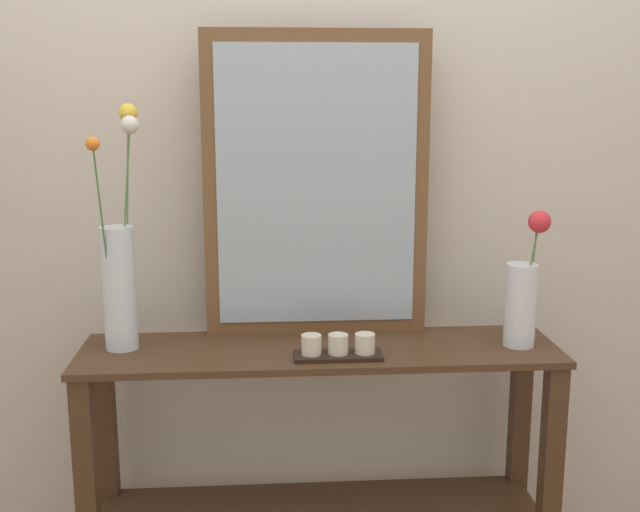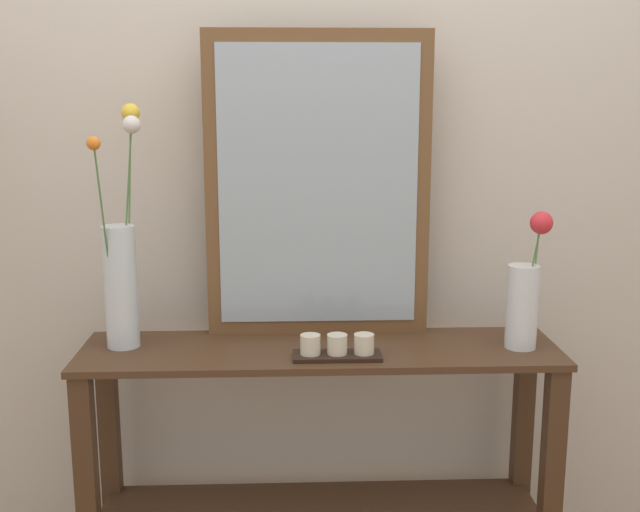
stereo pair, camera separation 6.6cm
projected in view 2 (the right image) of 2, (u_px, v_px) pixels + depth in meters
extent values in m
cube|color=beige|center=(316.00, 138.00, 2.41)|extent=(6.40, 0.08, 2.70)
cube|color=#472D1C|center=(320.00, 351.00, 2.24)|extent=(1.37, 0.36, 0.02)
cube|color=#472D1C|center=(320.00, 511.00, 2.34)|extent=(1.31, 0.32, 0.02)
cube|color=#472D1C|center=(88.00, 503.00, 2.15)|extent=(0.06, 0.06, 0.75)
cube|color=#472D1C|center=(550.00, 493.00, 2.20)|extent=(0.06, 0.06, 0.75)
cube|color=#472D1C|center=(111.00, 456.00, 2.43)|extent=(0.06, 0.06, 0.75)
cube|color=#472D1C|center=(521.00, 449.00, 2.48)|extent=(0.06, 0.06, 0.75)
cube|color=brown|center=(319.00, 186.00, 2.29)|extent=(0.66, 0.03, 0.90)
cube|color=#9EADB7|center=(320.00, 187.00, 2.28)|extent=(0.58, 0.00, 0.82)
cylinder|color=silver|center=(121.00, 287.00, 2.21)|extent=(0.09, 0.09, 0.35)
cylinder|color=#4C753D|center=(129.00, 227.00, 2.22)|extent=(0.02, 0.11, 0.64)
sphere|color=yellow|center=(131.00, 113.00, 2.21)|extent=(0.05, 0.05, 0.05)
cylinder|color=#4C753D|center=(107.00, 246.00, 2.14)|extent=(0.02, 0.09, 0.57)
sphere|color=orange|center=(94.00, 143.00, 2.04)|extent=(0.04, 0.04, 0.04)
cylinder|color=#4C753D|center=(126.00, 235.00, 2.19)|extent=(0.06, 0.03, 0.61)
sphere|color=silver|center=(131.00, 125.00, 2.14)|extent=(0.05, 0.05, 0.05)
cylinder|color=silver|center=(522.00, 307.00, 2.21)|extent=(0.09, 0.09, 0.24)
cylinder|color=#4C753D|center=(529.00, 283.00, 2.19)|extent=(0.06, 0.01, 0.34)
sphere|color=red|center=(542.00, 223.00, 2.16)|extent=(0.06, 0.06, 0.06)
cylinder|color=#4C753D|center=(533.00, 285.00, 2.22)|extent=(0.04, 0.06, 0.32)
sphere|color=#B24CB7|center=(540.00, 227.00, 2.21)|extent=(0.04, 0.04, 0.04)
cube|color=black|center=(337.00, 356.00, 2.14)|extent=(0.24, 0.09, 0.01)
cylinder|color=beige|center=(310.00, 345.00, 2.13)|extent=(0.06, 0.06, 0.05)
cylinder|color=beige|center=(337.00, 344.00, 2.14)|extent=(0.06, 0.06, 0.05)
cylinder|color=beige|center=(364.00, 344.00, 2.14)|extent=(0.06, 0.06, 0.05)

